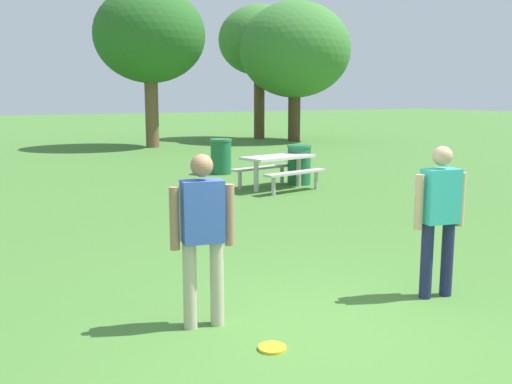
{
  "coord_description": "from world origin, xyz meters",
  "views": [
    {
      "loc": [
        -2.93,
        -4.05,
        2.18
      ],
      "look_at": [
        0.45,
        2.04,
        1.0
      ],
      "focal_mm": 40.91,
      "sensor_mm": 36.0,
      "label": 1
    }
  ],
  "objects_px": {
    "trash_can_beside_table": "(299,164)",
    "person_thrower": "(439,212)",
    "person_catcher": "(203,229)",
    "frisbee": "(272,348)",
    "trash_can_further_along": "(221,156)",
    "tree_far_right": "(150,36)",
    "tree_back_left": "(295,50)",
    "tree_slender_mid": "(259,41)",
    "picnic_table_near": "(278,165)"
  },
  "relations": [
    {
      "from": "person_catcher",
      "to": "tree_slender_mid",
      "type": "bearing_deg",
      "value": 59.36
    },
    {
      "from": "frisbee",
      "to": "tree_far_right",
      "type": "relative_size",
      "value": 0.04
    },
    {
      "from": "picnic_table_near",
      "to": "trash_can_further_along",
      "type": "xyz_separation_m",
      "value": [
        -0.03,
        2.96,
        -0.08
      ]
    },
    {
      "from": "trash_can_beside_table",
      "to": "tree_back_left",
      "type": "xyz_separation_m",
      "value": [
        7.01,
        11.13,
        3.64
      ]
    },
    {
      "from": "person_catcher",
      "to": "trash_can_further_along",
      "type": "height_order",
      "value": "person_catcher"
    },
    {
      "from": "trash_can_beside_table",
      "to": "tree_far_right",
      "type": "relative_size",
      "value": 0.15
    },
    {
      "from": "person_thrower",
      "to": "picnic_table_near",
      "type": "distance_m",
      "value": 7.38
    },
    {
      "from": "picnic_table_near",
      "to": "tree_back_left",
      "type": "xyz_separation_m",
      "value": [
        7.83,
        11.51,
        3.56
      ]
    },
    {
      "from": "picnic_table_near",
      "to": "tree_slender_mid",
      "type": "distance_m",
      "value": 15.79
    },
    {
      "from": "tree_slender_mid",
      "to": "person_catcher",
      "type": "bearing_deg",
      "value": -120.64
    },
    {
      "from": "tree_far_right",
      "to": "person_catcher",
      "type": "bearing_deg",
      "value": -107.69
    },
    {
      "from": "tree_back_left",
      "to": "person_thrower",
      "type": "bearing_deg",
      "value": -118.55
    },
    {
      "from": "trash_can_further_along",
      "to": "tree_far_right",
      "type": "xyz_separation_m",
      "value": [
        1.03,
        8.62,
        3.96
      ]
    },
    {
      "from": "picnic_table_near",
      "to": "tree_slender_mid",
      "type": "xyz_separation_m",
      "value": [
        7.1,
        13.5,
        4.07
      ]
    },
    {
      "from": "person_thrower",
      "to": "frisbee",
      "type": "bearing_deg",
      "value": -172.74
    },
    {
      "from": "person_thrower",
      "to": "tree_slender_mid",
      "type": "bearing_deg",
      "value": 65.51
    },
    {
      "from": "trash_can_beside_table",
      "to": "trash_can_further_along",
      "type": "height_order",
      "value": "same"
    },
    {
      "from": "person_thrower",
      "to": "tree_back_left",
      "type": "distance_m",
      "value": 21.33
    },
    {
      "from": "picnic_table_near",
      "to": "tree_slender_mid",
      "type": "bearing_deg",
      "value": 62.27
    },
    {
      "from": "person_catcher",
      "to": "trash_can_beside_table",
      "type": "xyz_separation_m",
      "value": [
        5.61,
        6.92,
        -0.46
      ]
    },
    {
      "from": "tree_far_right",
      "to": "person_thrower",
      "type": "bearing_deg",
      "value": -99.91
    },
    {
      "from": "trash_can_beside_table",
      "to": "frisbee",
      "type": "bearing_deg",
      "value": -124.63
    },
    {
      "from": "person_catcher",
      "to": "trash_can_beside_table",
      "type": "bearing_deg",
      "value": 51.0
    },
    {
      "from": "picnic_table_near",
      "to": "person_thrower",
      "type": "bearing_deg",
      "value": -107.77
    },
    {
      "from": "trash_can_further_along",
      "to": "tree_far_right",
      "type": "relative_size",
      "value": 0.15
    },
    {
      "from": "trash_can_beside_table",
      "to": "person_thrower",
      "type": "bearing_deg",
      "value": -112.58
    },
    {
      "from": "person_thrower",
      "to": "tree_back_left",
      "type": "bearing_deg",
      "value": 61.45
    },
    {
      "from": "trash_can_further_along",
      "to": "tree_back_left",
      "type": "distance_m",
      "value": 12.18
    },
    {
      "from": "frisbee",
      "to": "trash_can_further_along",
      "type": "height_order",
      "value": "trash_can_further_along"
    },
    {
      "from": "person_thrower",
      "to": "person_catcher",
      "type": "height_order",
      "value": "same"
    },
    {
      "from": "tree_back_left",
      "to": "tree_slender_mid",
      "type": "bearing_deg",
      "value": 110.29
    },
    {
      "from": "trash_can_further_along",
      "to": "tree_slender_mid",
      "type": "bearing_deg",
      "value": 55.93
    },
    {
      "from": "picnic_table_near",
      "to": "trash_can_beside_table",
      "type": "xyz_separation_m",
      "value": [
        0.82,
        0.37,
        -0.08
      ]
    },
    {
      "from": "person_catcher",
      "to": "trash_can_further_along",
      "type": "xyz_separation_m",
      "value": [
        4.75,
        9.51,
        -0.46
      ]
    },
    {
      "from": "person_thrower",
      "to": "tree_back_left",
      "type": "height_order",
      "value": "tree_back_left"
    },
    {
      "from": "trash_can_further_along",
      "to": "tree_slender_mid",
      "type": "distance_m",
      "value": 13.39
    },
    {
      "from": "picnic_table_near",
      "to": "trash_can_further_along",
      "type": "bearing_deg",
      "value": 90.67
    },
    {
      "from": "frisbee",
      "to": "tree_slender_mid",
      "type": "xyz_separation_m",
      "value": [
        11.57,
        20.81,
        4.62
      ]
    },
    {
      "from": "person_catcher",
      "to": "tree_far_right",
      "type": "bearing_deg",
      "value": 72.31
    },
    {
      "from": "person_thrower",
      "to": "frisbee",
      "type": "height_order",
      "value": "person_thrower"
    },
    {
      "from": "person_catcher",
      "to": "frisbee",
      "type": "relative_size",
      "value": 6.67
    },
    {
      "from": "person_thrower",
      "to": "trash_can_beside_table",
      "type": "relative_size",
      "value": 1.71
    },
    {
      "from": "tree_back_left",
      "to": "frisbee",
      "type": "bearing_deg",
      "value": -123.2
    },
    {
      "from": "frisbee",
      "to": "tree_far_right",
      "type": "xyz_separation_m",
      "value": [
        5.48,
        18.89,
        4.43
      ]
    },
    {
      "from": "trash_can_further_along",
      "to": "tree_back_left",
      "type": "xyz_separation_m",
      "value": [
        7.87,
        8.55,
        3.64
      ]
    },
    {
      "from": "tree_far_right",
      "to": "tree_slender_mid",
      "type": "height_order",
      "value": "tree_far_right"
    },
    {
      "from": "person_catcher",
      "to": "tree_back_left",
      "type": "height_order",
      "value": "tree_back_left"
    },
    {
      "from": "person_thrower",
      "to": "picnic_table_near",
      "type": "xyz_separation_m",
      "value": [
        2.25,
        7.02,
        -0.38
      ]
    },
    {
      "from": "person_catcher",
      "to": "tree_back_left",
      "type": "relative_size",
      "value": 0.26
    },
    {
      "from": "frisbee",
      "to": "trash_can_beside_table",
      "type": "distance_m",
      "value": 9.34
    }
  ]
}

